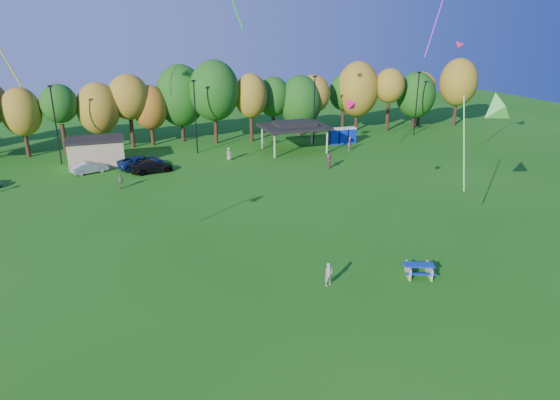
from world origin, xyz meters
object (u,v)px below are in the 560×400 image
object	(u,v)px
car_b	(90,167)
picnic_table	(419,269)
kite_flyer	(329,274)
car_d	(151,167)
porta_potties	(342,136)
car_c	(141,162)

from	to	relation	value
car_b	picnic_table	bearing A→B (deg)	-167.08
picnic_table	car_b	world-z (taller)	car_b
kite_flyer	car_d	world-z (taller)	kite_flyer
car_b	porta_potties	bearing A→B (deg)	-103.25
porta_potties	picnic_table	xyz separation A→B (m)	(-11.97, -35.85, -0.62)
car_d	car_b	bearing A→B (deg)	62.32
car_c	car_d	size ratio (longest dim) A/B	1.11
porta_potties	picnic_table	distance (m)	37.80
kite_flyer	car_c	distance (m)	32.74
car_b	car_d	bearing A→B (deg)	-127.15
car_c	kite_flyer	bearing A→B (deg)	-175.37
kite_flyer	car_d	xyz separation A→B (m)	(-7.97, 29.42, -0.09)
porta_potties	kite_flyer	world-z (taller)	porta_potties
porta_potties	car_b	bearing A→B (deg)	-173.74
porta_potties	car_c	world-z (taller)	porta_potties
car_b	car_c	bearing A→B (deg)	-109.16
car_b	kite_flyer	bearing A→B (deg)	-174.89
kite_flyer	car_c	world-z (taller)	kite_flyer
picnic_table	kite_flyer	world-z (taller)	kite_flyer
car_b	car_d	size ratio (longest dim) A/B	0.83
car_d	kite_flyer	bearing A→B (deg)	-174.88
kite_flyer	car_b	distance (m)	34.62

